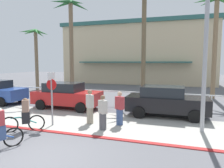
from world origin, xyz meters
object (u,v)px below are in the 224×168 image
at_px(palm_tree_3, 144,14).
at_px(pedestrian_0, 120,110).
at_px(stop_sign_bike_lane, 52,91).
at_px(pedestrian_2, 103,114).
at_px(palm_tree_1, 35,43).
at_px(cyclist_teal_0, 25,116).
at_px(car_black_2, 166,101).
at_px(palm_tree_2, 71,27).
at_px(streetlight_curb, 207,31).
at_px(car_red_1, 66,95).
at_px(pedestrian_1, 90,108).
at_px(palm_tree_4, 216,22).

distance_m(palm_tree_3, pedestrian_0, 9.59).
bearing_deg(stop_sign_bike_lane, pedestrian_2, 3.04).
distance_m(palm_tree_1, cyclist_teal_0, 15.24).
bearing_deg(car_black_2, cyclist_teal_0, -141.70).
bearing_deg(cyclist_teal_0, palm_tree_2, 106.55).
relative_size(stop_sign_bike_lane, streetlight_curb, 0.34).
distance_m(streetlight_curb, palm_tree_3, 8.82).
distance_m(cyclist_teal_0, pedestrian_0, 4.29).
distance_m(car_black_2, cyclist_teal_0, 7.30).
bearing_deg(pedestrian_2, pedestrian_0, 60.75).
distance_m(pedestrian_0, pedestrian_2, 1.06).
height_order(palm_tree_2, car_red_1, palm_tree_2).
xyz_separation_m(car_black_2, cyclist_teal_0, (-5.72, -4.52, -0.18)).
relative_size(car_red_1, pedestrian_2, 2.79).
distance_m(stop_sign_bike_lane, pedestrian_2, 2.70).
xyz_separation_m(streetlight_curb, cyclist_teal_0, (-7.41, -2.07, -3.58)).
bearing_deg(palm_tree_2, pedestrian_2, -53.50).
bearing_deg(palm_tree_3, pedestrian_2, -92.37).
xyz_separation_m(stop_sign_bike_lane, pedestrian_2, (2.52, 0.13, -0.96)).
height_order(pedestrian_0, pedestrian_1, pedestrian_1).
height_order(palm_tree_1, cyclist_teal_0, palm_tree_1).
distance_m(palm_tree_2, cyclist_teal_0, 11.03).
bearing_deg(car_red_1, palm_tree_4, 36.50).
bearing_deg(streetlight_curb, palm_tree_4, 80.65).
bearing_deg(palm_tree_4, stop_sign_bike_lane, -127.91).
bearing_deg(pedestrian_1, car_black_2, 36.87).
bearing_deg(cyclist_teal_0, pedestrian_1, 40.39).
bearing_deg(pedestrian_2, car_red_1, 138.03).
bearing_deg(palm_tree_2, stop_sign_bike_lane, -67.23).
xyz_separation_m(palm_tree_2, car_black_2, (8.48, -4.74, -5.14)).
bearing_deg(pedestrian_2, streetlight_curb, 11.48).
relative_size(palm_tree_4, pedestrian_0, 5.06).
relative_size(cyclist_teal_0, pedestrian_2, 0.98).
bearing_deg(car_red_1, palm_tree_1, 137.30).
relative_size(palm_tree_4, car_black_2, 1.88).
relative_size(palm_tree_4, pedestrian_2, 5.24).
xyz_separation_m(cyclist_teal_0, pedestrian_1, (2.26, 1.92, 0.09)).
xyz_separation_m(car_red_1, pedestrian_1, (2.88, -2.72, -0.09)).
xyz_separation_m(stop_sign_bike_lane, palm_tree_4, (8.33, 10.69, 4.53)).
bearing_deg(pedestrian_0, palm_tree_3, 91.33).
bearing_deg(car_black_2, palm_tree_2, 150.78).
xyz_separation_m(palm_tree_4, cyclist_teal_0, (-9.01, -11.77, -5.51)).
bearing_deg(cyclist_teal_0, pedestrian_2, 20.72).
bearing_deg(streetlight_curb, palm_tree_2, 144.71).
xyz_separation_m(car_red_1, cyclist_teal_0, (0.62, -4.65, -0.18)).
xyz_separation_m(streetlight_curb, pedestrian_2, (-4.21, -0.85, -3.55)).
distance_m(car_black_2, pedestrian_0, 3.11).
relative_size(streetlight_curb, palm_tree_1, 1.15).
xyz_separation_m(stop_sign_bike_lane, palm_tree_2, (-3.43, 8.18, 4.33)).
bearing_deg(palm_tree_1, stop_sign_bike_lane, -49.76).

